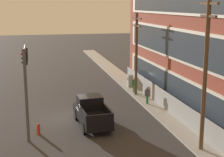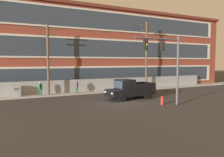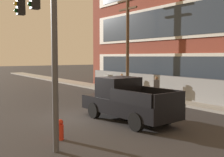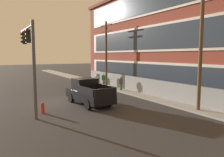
# 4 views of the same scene
# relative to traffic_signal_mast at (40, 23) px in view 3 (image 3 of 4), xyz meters

# --- Properties ---
(ground_plane) EXTENTS (160.00, 160.00, 0.00)m
(ground_plane) POSITION_rel_traffic_signal_mast_xyz_m (-2.74, 3.23, -4.32)
(ground_plane) COLOR #333030
(sidewalk_building_side) EXTENTS (80.00, 2.15, 0.16)m
(sidewalk_building_side) POSITION_rel_traffic_signal_mast_xyz_m (-2.74, 10.87, -4.24)
(sidewalk_building_side) COLOR #9E9B93
(sidewalk_building_side) RESTS_ON ground
(traffic_signal_mast) EXTENTS (4.71, 0.43, 6.16)m
(traffic_signal_mast) POSITION_rel_traffic_signal_mast_xyz_m (0.00, 0.00, 0.00)
(traffic_signal_mast) COLOR #4C4C51
(traffic_signal_mast) RESTS_ON ground
(pickup_truck_black) EXTENTS (5.42, 2.29, 2.09)m
(pickup_truck_black) POSITION_rel_traffic_signal_mast_xyz_m (-0.97, 4.59, -3.35)
(pickup_truck_black) COLOR black
(pickup_truck_black) RESTS_ON ground
(utility_pole_near_corner) EXTENTS (2.63, 0.26, 8.10)m
(utility_pole_near_corner) POSITION_rel_traffic_signal_mast_xyz_m (-8.26, 10.22, 0.21)
(utility_pole_near_corner) COLOR brown
(utility_pole_near_corner) RESTS_ON ground
(electrical_cabinet) EXTENTS (0.71, 0.56, 1.45)m
(electrical_cabinet) POSITION_rel_traffic_signal_mast_xyz_m (-11.61, 10.57, -3.60)
(electrical_cabinet) COLOR #939993
(electrical_cabinet) RESTS_ON ground
(pedestrian_near_cabinet) EXTENTS (0.44, 0.46, 1.69)m
(pedestrian_near_cabinet) POSITION_rel_traffic_signal_mast_xyz_m (-4.94, 10.30, -3.35)
(pedestrian_near_cabinet) COLOR #236B38
(pedestrian_near_cabinet) RESTS_ON ground
(pedestrian_by_fence) EXTENTS (0.47, 0.41, 1.69)m
(pedestrian_by_fence) POSITION_rel_traffic_signal_mast_xyz_m (-9.16, 10.31, -3.35)
(pedestrian_by_fence) COLOR #236B38
(pedestrian_by_fence) RESTS_ON ground
(fire_hydrant) EXTENTS (0.24, 0.24, 0.78)m
(fire_hydrant) POSITION_rel_traffic_signal_mast_xyz_m (0.14, 0.67, -3.94)
(fire_hydrant) COLOR red
(fire_hydrant) RESTS_ON ground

